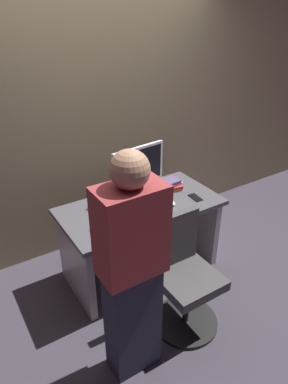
{
  "coord_description": "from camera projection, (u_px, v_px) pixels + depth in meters",
  "views": [
    {
      "loc": [
        -1.38,
        -2.23,
        2.29
      ],
      "look_at": [
        0.0,
        -0.05,
        0.88
      ],
      "focal_mm": 32.7,
      "sensor_mm": 36.0,
      "label": 1
    }
  ],
  "objects": [
    {
      "name": "desk",
      "position": [
        141.0,
        226.0,
        3.16
      ],
      "size": [
        1.41,
        0.72,
        0.73
      ],
      "color": "#4C4C51",
      "rests_on": "ground"
    },
    {
      "name": "office_chair",
      "position": [
        183.0,
        278.0,
        2.68
      ],
      "size": [
        0.52,
        0.52,
        0.94
      ],
      "color": "black",
      "rests_on": "ground"
    },
    {
      "name": "book_stack",
      "position": [
        170.0,
        185.0,
        3.28
      ],
      "size": [
        0.22,
        0.18,
        0.1
      ],
      "color": "gold",
      "rests_on": "desk"
    },
    {
      "name": "cell_phone",
      "position": [
        195.0,
        198.0,
        3.16
      ],
      "size": [
        0.08,
        0.15,
        0.01
      ],
      "primitive_type": "cube",
      "rotation": [
        0.0,
        0.0,
        -0.09
      ],
      "color": "black",
      "rests_on": "desk"
    },
    {
      "name": "person_at_desk",
      "position": [
        132.0,
        272.0,
        2.13
      ],
      "size": [
        0.4,
        0.24,
        1.64
      ],
      "color": "#262838",
      "rests_on": "ground"
    },
    {
      "name": "monitor",
      "position": [
        139.0,
        168.0,
        3.11
      ],
      "size": [
        0.54,
        0.16,
        0.46
      ],
      "color": "silver",
      "rests_on": "desk"
    },
    {
      "name": "wall_back",
      "position": [
        96.0,
        98.0,
        3.26
      ],
      "size": [
        6.4,
        0.1,
        3.0
      ],
      "primitive_type": "cube",
      "color": "#8C7F5B",
      "rests_on": "ground"
    },
    {
      "name": "cup_near_keyboard",
      "position": [
        100.0,
        223.0,
        2.71
      ],
      "size": [
        0.08,
        0.08,
        0.09
      ],
      "primitive_type": "cylinder",
      "color": "white",
      "rests_on": "desk"
    },
    {
      "name": "mouse",
      "position": [
        171.0,
        203.0,
        3.05
      ],
      "size": [
        0.06,
        0.1,
        0.03
      ],
      "primitive_type": "ellipsoid",
      "color": "white",
      "rests_on": "desk"
    },
    {
      "name": "ground_plane",
      "position": [
        141.0,
        269.0,
        3.4
      ],
      "size": [
        9.0,
        9.0,
        0.0
      ],
      "primitive_type": "plane",
      "color": "#3D3842"
    },
    {
      "name": "keyboard",
      "position": [
        139.0,
        214.0,
        2.9
      ],
      "size": [
        0.43,
        0.14,
        0.02
      ],
      "primitive_type": "cube",
      "rotation": [
        0.0,
        0.0,
        -0.03
      ],
      "color": "white",
      "rests_on": "desk"
    }
  ]
}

